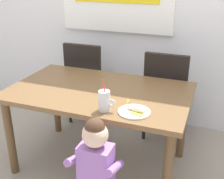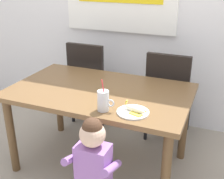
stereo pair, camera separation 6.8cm
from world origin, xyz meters
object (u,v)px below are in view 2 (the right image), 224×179
at_px(toddler_standing, 93,160).
at_px(milk_cup, 103,102).
at_px(dining_chair_right, 169,92).
at_px(dining_chair_left, 90,78).
at_px(snack_plate, 133,112).
at_px(dining_table, 100,100).
at_px(peeled_banana, 135,109).

distance_m(toddler_standing, milk_cup, 0.41).
bearing_deg(dining_chair_right, dining_chair_left, -3.17).
height_order(dining_chair_left, snack_plate, dining_chair_left).
relative_size(dining_table, peeled_banana, 8.60).
bearing_deg(dining_chair_left, peeled_banana, 130.38).
distance_m(dining_table, toddler_standing, 0.68).
height_order(dining_table, peeled_banana, peeled_banana).
bearing_deg(snack_plate, dining_chair_right, 86.34).
relative_size(dining_table, snack_plate, 6.56).
bearing_deg(snack_plate, peeled_banana, -3.97).
bearing_deg(snack_plate, dining_chair_left, 129.89).
xyz_separation_m(milk_cup, snack_plate, (0.21, 0.04, -0.06)).
relative_size(dining_chair_left, peeled_banana, 5.47).
height_order(dining_table, snack_plate, snack_plate).
distance_m(toddler_standing, peeled_banana, 0.45).
height_order(dining_chair_right, milk_cup, milk_cup).
bearing_deg(dining_chair_right, dining_table, 55.50).
xyz_separation_m(toddler_standing, milk_cup, (-0.05, 0.29, 0.29)).
xyz_separation_m(dining_chair_right, snack_plate, (-0.06, -0.96, 0.22)).
relative_size(dining_chair_right, peeled_banana, 5.47).
bearing_deg(dining_chair_left, snack_plate, 129.89).
bearing_deg(peeled_banana, dining_chair_right, 87.27).
distance_m(snack_plate, peeled_banana, 0.03).
xyz_separation_m(dining_chair_left, peeled_banana, (0.86, -1.01, 0.24)).
distance_m(dining_table, dining_chair_left, 0.85).
distance_m(dining_chair_right, snack_plate, 0.99).
bearing_deg(dining_table, peeled_banana, -36.00).
relative_size(toddler_standing, snack_plate, 3.64).
xyz_separation_m(milk_cup, peeled_banana, (0.22, 0.04, -0.04)).
relative_size(dining_chair_left, snack_plate, 4.17).
bearing_deg(dining_table, milk_cup, -61.28).
bearing_deg(dining_chair_right, toddler_standing, 80.33).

